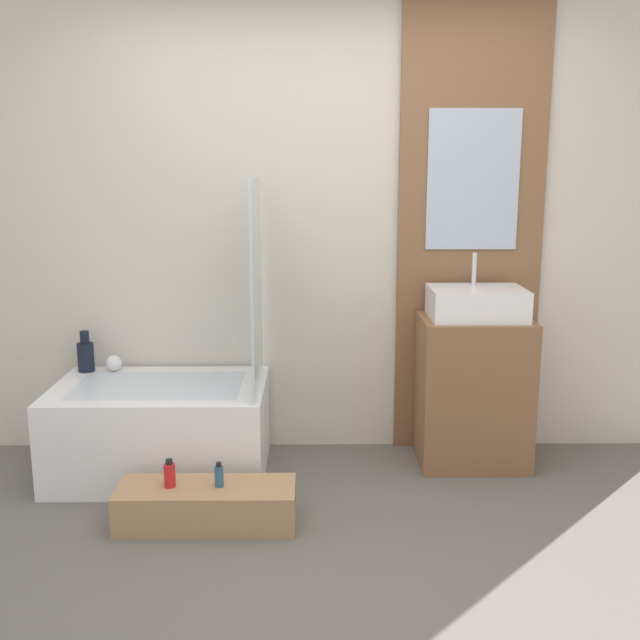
% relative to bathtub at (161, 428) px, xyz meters
% --- Properties ---
extents(ground_plane, '(12.00, 12.00, 0.00)m').
position_rel_bathtub_xyz_m(ground_plane, '(0.90, -1.16, -0.25)').
color(ground_plane, '#605B56').
extents(wall_tiled_back, '(4.20, 0.06, 2.60)m').
position_rel_bathtub_xyz_m(wall_tiled_back, '(0.90, 0.42, 1.05)').
color(wall_tiled_back, beige).
rests_on(wall_tiled_back, ground_plane).
extents(wall_wood_accent, '(0.81, 0.04, 2.60)m').
position_rel_bathtub_xyz_m(wall_wood_accent, '(1.71, 0.37, 1.07)').
color(wall_wood_accent, brown).
rests_on(wall_wood_accent, ground_plane).
extents(bathtub, '(1.12, 0.75, 0.49)m').
position_rel_bathtub_xyz_m(bathtub, '(0.00, 0.00, 0.00)').
color(bathtub, white).
rests_on(bathtub, ground_plane).
extents(glass_shower_screen, '(0.01, 0.64, 1.09)m').
position_rel_bathtub_xyz_m(glass_shower_screen, '(0.53, -0.04, 0.79)').
color(glass_shower_screen, silver).
rests_on(glass_shower_screen, bathtub).
extents(wooden_step_bench, '(0.82, 0.30, 0.19)m').
position_rel_bathtub_xyz_m(wooden_step_bench, '(0.32, -0.61, -0.15)').
color(wooden_step_bench, '#A87F56').
rests_on(wooden_step_bench, ground_plane).
extents(vanity_cabinet, '(0.59, 0.45, 0.83)m').
position_rel_bathtub_xyz_m(vanity_cabinet, '(1.71, 0.13, 0.16)').
color(vanity_cabinet, brown).
rests_on(vanity_cabinet, ground_plane).
extents(sink, '(0.51, 0.36, 0.34)m').
position_rel_bathtub_xyz_m(sink, '(1.71, 0.13, 0.66)').
color(sink, white).
rests_on(sink, vanity_cabinet).
extents(vase_tall_dark, '(0.09, 0.09, 0.23)m').
position_rel_bathtub_xyz_m(vase_tall_dark, '(-0.47, 0.28, 0.34)').
color(vase_tall_dark, black).
rests_on(vase_tall_dark, bathtub).
extents(vase_round_light, '(0.09, 0.09, 0.09)m').
position_rel_bathtub_xyz_m(vase_round_light, '(-0.31, 0.28, 0.29)').
color(vase_round_light, white).
rests_on(vase_round_light, bathtub).
extents(bottle_soap_primary, '(0.05, 0.05, 0.13)m').
position_rel_bathtub_xyz_m(bottle_soap_primary, '(0.16, -0.61, -0.00)').
color(bottle_soap_primary, red).
rests_on(bottle_soap_primary, wooden_step_bench).
extents(bottle_soap_secondary, '(0.04, 0.04, 0.12)m').
position_rel_bathtub_xyz_m(bottle_soap_secondary, '(0.39, -0.61, -0.01)').
color(bottle_soap_secondary, '#2D567A').
rests_on(bottle_soap_secondary, wooden_step_bench).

